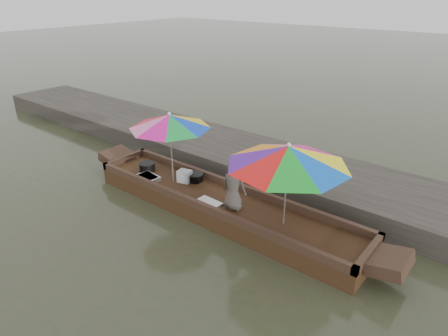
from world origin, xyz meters
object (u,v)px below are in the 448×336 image
Objects in this scene: supply_bag at (185,176)px; umbrella_stern at (286,185)px; boat_hull at (221,207)px; tray_crayfish at (148,178)px; tray_scallop at (208,204)px; vendor at (234,185)px; umbrella_bow at (171,148)px; charcoal_grill at (195,177)px; cooking_pot at (147,167)px.

umbrella_stern is (2.56, -0.12, 0.65)m from supply_bag.
boat_hull is 1.16m from supply_bag.
tray_scallop is (1.76, -0.02, -0.01)m from tray_crayfish.
umbrella_stern reaches higher than supply_bag.
boat_hull is 0.81m from vendor.
boat_hull is at bearing 0.00° from umbrella_bow.
boat_hull is 1.85m from tray_crayfish.
charcoal_grill is 0.34× the size of vendor.
cooking_pot is 2.64m from vendor.
tray_scallop is 0.24× the size of umbrella_stern.
umbrella_stern is (1.50, 0.35, 0.74)m from tray_scallop.
tray_crayfish is 0.30× the size of umbrella_bow.
umbrella_bow reaches higher than boat_hull.
umbrella_bow reaches higher than tray_scallop.
tray_crayfish is (0.37, -0.31, -0.05)m from cooking_pot.
cooking_pot reaches higher than charcoal_grill.
supply_bag is at bearing 32.42° from tray_crayfish.
vendor is at bearing -9.46° from supply_bag.
charcoal_grill reaches higher than tray_crayfish.
vendor is at bearing -2.68° from cooking_pot.
cooking_pot is 1.06× the size of charcoal_grill.
tray_crayfish is at bearing 179.21° from tray_scallop.
umbrella_bow is (-0.39, -0.30, 0.70)m from charcoal_grill.
supply_bag is (1.07, 0.13, 0.04)m from cooking_pot.
umbrella_bow is at bearing -153.09° from supply_bag.
boat_hull is 3.57× the size of umbrella_bow.
boat_hull is at bearing 10.08° from tray_crayfish.
cooking_pot is 1.28× the size of supply_bag.
boat_hull is at bearing 0.33° from cooking_pot.
umbrella_stern is (3.63, 0.01, 0.68)m from cooking_pot.
tray_crayfish is 1.00× the size of tray_scallop.
boat_hull is 1.65m from umbrella_bow.
boat_hull is at bearing -27.25° from vendor.
supply_bag is at bearing 173.79° from boat_hull.
supply_bag is 0.13× the size of umbrella_stern.
cooking_pot is 2.16m from tray_scallop.
supply_bag is 0.28× the size of vendor.
charcoal_grill is at bearing 37.40° from umbrella_bow.
cooking_pot is at bearing -179.12° from umbrella_bow.
supply_bag is (-1.11, 0.12, 0.30)m from boat_hull.
supply_bag is 0.70m from umbrella_bow.
tray_crayfish is at bearing -143.86° from charcoal_grill.
charcoal_grill is at bearing 14.24° from cooking_pot.
vendor is (2.23, 0.19, 0.45)m from tray_crayfish.
umbrella_stern is at bearing -7.01° from charcoal_grill.
cooking_pot is at bearing -179.67° from boat_hull.
umbrella_stern is at bearing 177.93° from vendor.
tray_crayfish is 0.83m from supply_bag.
umbrella_bow reaches higher than charcoal_grill.
tray_scallop reaches higher than boat_hull.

